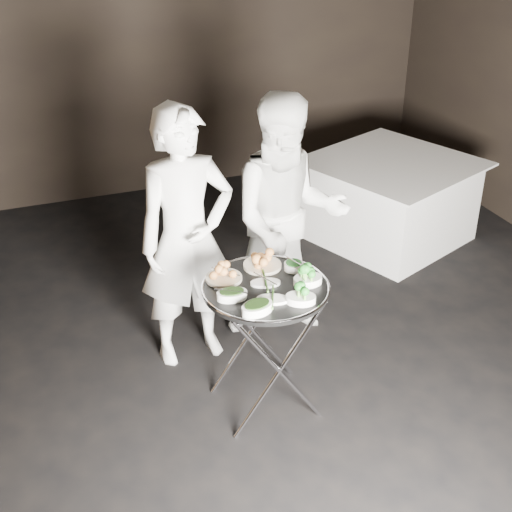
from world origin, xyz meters
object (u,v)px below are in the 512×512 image
object	(u,v)px
waiter_right	(287,219)
dining_table	(389,200)
tray_stand	(265,342)
waiter_left	(187,239)
serving_tray	(266,288)

from	to	relation	value
waiter_right	dining_table	world-z (taller)	waiter_right
tray_stand	waiter_right	bearing A→B (deg)	58.64
tray_stand	waiter_left	world-z (taller)	waiter_left
waiter_right	dining_table	bearing A→B (deg)	46.93
waiter_right	tray_stand	bearing A→B (deg)	-109.16
waiter_left	waiter_right	distance (m)	0.71
waiter_left	waiter_right	bearing A→B (deg)	0.06
dining_table	waiter_right	bearing A→B (deg)	-145.27
serving_tray	dining_table	distance (m)	2.51
tray_stand	dining_table	size ratio (longest dim) A/B	0.66
waiter_right	dining_table	xyz separation A→B (m)	(1.37, 0.95, -0.49)
serving_tray	waiter_right	bearing A→B (deg)	58.64
serving_tray	dining_table	world-z (taller)	serving_tray
serving_tray	waiter_right	world-z (taller)	waiter_right
waiter_left	tray_stand	bearing A→B (deg)	-73.14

